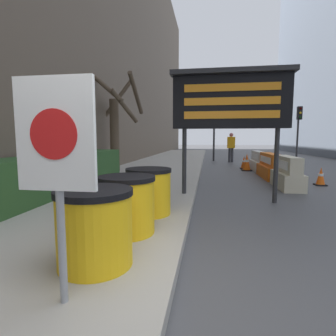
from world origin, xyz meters
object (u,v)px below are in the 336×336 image
object	(u,v)px
traffic_cone_far	(244,162)
traffic_light_far_side	(299,121)
barrel_drum_back	(149,191)
jersey_barrier_orange_near	(270,167)
jersey_barrier_white	(259,162)
barrel_drum_middle	(127,204)
message_board	(231,101)
barrel_drum_foreground	(95,227)
traffic_cone_near	(321,177)
jersey_barrier_cream	(287,174)
pedestrian_worker	(231,145)
traffic_light_near_curb	(214,114)
warning_sign	(56,151)
traffic_cone_mid	(247,162)

from	to	relation	value
traffic_cone_far	traffic_light_far_side	bearing A→B (deg)	54.08
barrel_drum_back	traffic_cone_far	distance (m)	8.92
jersey_barrier_orange_near	jersey_barrier_white	distance (m)	2.26
barrel_drum_middle	message_board	world-z (taller)	message_board
barrel_drum_foreground	message_board	xyz separation A→B (m)	(1.57, 3.60, 1.69)
traffic_cone_near	jersey_barrier_orange_near	bearing A→B (deg)	128.55
jersey_barrier_cream	jersey_barrier_orange_near	world-z (taller)	jersey_barrier_cream
pedestrian_worker	jersey_barrier_cream	bearing A→B (deg)	101.01
barrel_drum_middle	barrel_drum_back	world-z (taller)	same
jersey_barrier_cream	traffic_cone_far	bearing A→B (deg)	96.56
barrel_drum_foreground	traffic_light_near_curb	distance (m)	14.72
warning_sign	jersey_barrier_cream	xyz separation A→B (m)	(3.34, 6.10, -0.92)
barrel_drum_foreground	jersey_barrier_orange_near	bearing A→B (deg)	65.94
jersey_barrier_white	jersey_barrier_orange_near	bearing A→B (deg)	-90.00
barrel_drum_foreground	barrel_drum_back	world-z (taller)	same
traffic_cone_mid	traffic_cone_far	size ratio (longest dim) A/B	1.24
jersey_barrier_cream	traffic_cone_near	world-z (taller)	jersey_barrier_cream
barrel_drum_foreground	traffic_cone_far	bearing A→B (deg)	74.91
barrel_drum_back	traffic_light_far_side	size ratio (longest dim) A/B	0.22
barrel_drum_foreground	traffic_light_far_side	distance (m)	17.69
barrel_drum_middle	barrel_drum_back	distance (m)	0.93
barrel_drum_foreground	traffic_light_far_side	xyz separation A→B (m)	(6.97, 16.13, 2.02)
barrel_drum_foreground	traffic_light_far_side	world-z (taller)	traffic_light_far_side
jersey_barrier_cream	traffic_light_far_side	world-z (taller)	traffic_light_far_side
barrel_drum_middle	traffic_light_near_curb	bearing A→B (deg)	83.99
jersey_barrier_orange_near	traffic_light_far_side	distance (m)	9.59
barrel_drum_back	jersey_barrier_white	bearing A→B (deg)	67.80
traffic_cone_mid	traffic_light_far_side	distance (m)	8.06
jersey_barrier_white	pedestrian_worker	distance (m)	4.22
barrel_drum_foreground	traffic_cone_near	distance (m)	7.57
jersey_barrier_cream	jersey_barrier_orange_near	distance (m)	2.05
barrel_drum_back	traffic_cone_near	size ratio (longest dim) A/B	1.38
pedestrian_worker	traffic_light_far_side	bearing A→B (deg)	-148.16
barrel_drum_foreground	jersey_barrier_cream	size ratio (longest dim) A/B	0.48
barrel_drum_foreground	traffic_light_far_side	bearing A→B (deg)	66.62
message_board	jersey_barrier_white	distance (m)	6.69
traffic_cone_mid	traffic_light_far_side	size ratio (longest dim) A/B	0.22
traffic_cone_near	traffic_light_far_side	distance (m)	10.59
message_board	traffic_light_near_curb	xyz separation A→B (m)	(-0.11, 10.85, 0.71)
message_board	traffic_light_near_curb	size ratio (longest dim) A/B	0.71
barrel_drum_foreground	traffic_light_far_side	size ratio (longest dim) A/B	0.22
traffic_light_near_curb	warning_sign	bearing A→B (deg)	-95.49
barrel_drum_foreground	pedestrian_worker	xyz separation A→B (m)	(2.48, 13.85, 0.51)
jersey_barrier_white	traffic_cone_near	distance (m)	3.87
traffic_light_far_side	traffic_light_near_curb	bearing A→B (deg)	-163.06
traffic_light_near_curb	traffic_light_far_side	bearing A→B (deg)	16.94
traffic_cone_mid	pedestrian_worker	distance (m)	4.34
jersey_barrier_cream	pedestrian_worker	size ratio (longest dim) A/B	0.91
message_board	traffic_cone_far	size ratio (longest dim) A/B	4.64
barrel_drum_back	traffic_cone_mid	size ratio (longest dim) A/B	1.00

